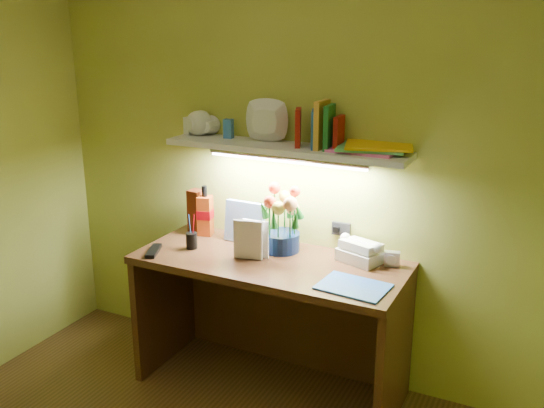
# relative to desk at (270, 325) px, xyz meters

# --- Properties ---
(desk) EXTENTS (1.40, 0.60, 0.75)m
(desk) POSITION_rel_desk_xyz_m (0.00, 0.00, 0.00)
(desk) COLOR #3C1C10
(desk) RESTS_ON ground
(flower_bouquet) EXTENTS (0.24, 0.24, 0.35)m
(flower_bouquet) POSITION_rel_desk_xyz_m (-0.00, 0.14, 0.55)
(flower_bouquet) COLOR #061539
(flower_bouquet) RESTS_ON desk
(telephone) EXTENTS (0.25, 0.22, 0.13)m
(telephone) POSITION_rel_desk_xyz_m (0.43, 0.18, 0.44)
(telephone) COLOR white
(telephone) RESTS_ON desk
(desk_clock) EXTENTS (0.08, 0.05, 0.08)m
(desk_clock) POSITION_rel_desk_xyz_m (0.59, 0.19, 0.41)
(desk_clock) COLOR #B7B7BC
(desk_clock) RESTS_ON desk
(whisky_bottle) EXTENTS (0.09, 0.09, 0.29)m
(whisky_bottle) POSITION_rel_desk_xyz_m (-0.50, 0.18, 0.52)
(whisky_bottle) COLOR #BD4212
(whisky_bottle) RESTS_ON desk
(whisky_box) EXTENTS (0.09, 0.09, 0.25)m
(whisky_box) POSITION_rel_desk_xyz_m (-0.58, 0.21, 0.50)
(whisky_box) COLOR #5D210D
(whisky_box) RESTS_ON desk
(pen_cup) EXTENTS (0.06, 0.06, 0.15)m
(pen_cup) POSITION_rel_desk_xyz_m (-0.45, -0.04, 0.45)
(pen_cup) COLOR black
(pen_cup) RESTS_ON desk
(art_card) EXTENTS (0.23, 0.05, 0.23)m
(art_card) POSITION_rel_desk_xyz_m (-0.24, 0.18, 0.49)
(art_card) COLOR white
(art_card) RESTS_ON desk
(tv_remote) EXTENTS (0.11, 0.18, 0.02)m
(tv_remote) POSITION_rel_desk_xyz_m (-0.59, -0.19, 0.38)
(tv_remote) COLOR black
(tv_remote) RESTS_ON desk
(blue_folder) EXTENTS (0.33, 0.26, 0.01)m
(blue_folder) POSITION_rel_desk_xyz_m (0.50, -0.13, 0.38)
(blue_folder) COLOR blue
(blue_folder) RESTS_ON desk
(desk_book_a) EXTENTS (0.16, 0.04, 0.21)m
(desk_book_a) POSITION_rel_desk_xyz_m (-0.18, -0.06, 0.48)
(desk_book_a) COLOR beige
(desk_book_a) RESTS_ON desk
(desk_book_b) EXTENTS (0.15, 0.02, 0.20)m
(desk_book_b) POSITION_rel_desk_xyz_m (-0.16, -0.00, 0.47)
(desk_book_b) COLOR white
(desk_book_b) RESTS_ON desk
(wall_shelf) EXTENTS (1.33, 0.33, 0.27)m
(wall_shelf) POSITION_rel_desk_xyz_m (-0.01, 0.18, 0.96)
(wall_shelf) COLOR white
(wall_shelf) RESTS_ON ground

